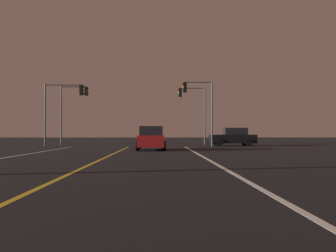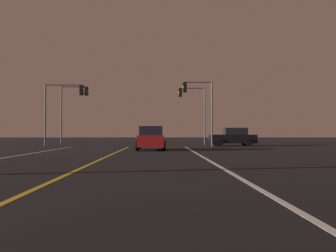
# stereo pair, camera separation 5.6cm
# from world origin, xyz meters

# --- Properties ---
(lane_edge_right) EXTENTS (0.16, 40.42, 0.01)m
(lane_edge_right) POSITION_xyz_m (4.95, 14.21, 0.00)
(lane_edge_right) COLOR silver
(lane_edge_right) RESTS_ON ground
(lane_center_divider) EXTENTS (0.16, 40.42, 0.01)m
(lane_center_divider) POSITION_xyz_m (0.00, 14.21, 0.00)
(lane_center_divider) COLOR gold
(lane_center_divider) RESTS_ON ground
(car_ahead_far) EXTENTS (2.02, 4.30, 1.70)m
(car_ahead_far) POSITION_xyz_m (2.12, 28.51, 0.82)
(car_ahead_far) COLOR black
(car_ahead_far) RESTS_ON ground
(car_crossing_side) EXTENTS (4.30, 2.02, 1.70)m
(car_crossing_side) POSITION_xyz_m (9.64, 37.06, 0.82)
(car_crossing_side) COLOR black
(car_crossing_side) RESTS_ON ground
(traffic_light_near_right) EXTENTS (2.71, 0.36, 5.77)m
(traffic_light_near_right) POSITION_xyz_m (6.14, 34.92, 4.24)
(traffic_light_near_right) COLOR #4C4C51
(traffic_light_near_right) RESTS_ON ground
(traffic_light_near_left) EXTENTS (3.49, 0.36, 5.49)m
(traffic_light_near_left) POSITION_xyz_m (-5.71, 34.92, 4.10)
(traffic_light_near_left) COLOR #4C4C51
(traffic_light_near_left) RESTS_ON ground
(traffic_light_far_right) EXTENTS (2.83, 0.36, 5.88)m
(traffic_light_far_right) POSITION_xyz_m (6.09, 40.42, 4.32)
(traffic_light_far_right) COLOR #4C4C51
(traffic_light_far_right) RESTS_ON ground
(traffic_light_far_left) EXTENTS (2.86, 0.36, 5.99)m
(traffic_light_far_left) POSITION_xyz_m (-6.09, 40.42, 4.40)
(traffic_light_far_left) COLOR #4C4C51
(traffic_light_far_left) RESTS_ON ground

